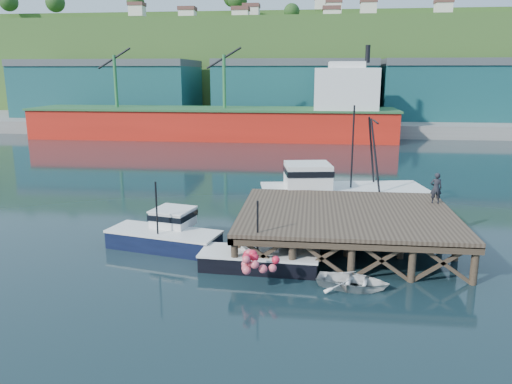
# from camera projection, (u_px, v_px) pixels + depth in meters

# --- Properties ---
(ground) EXTENTS (300.00, 300.00, 0.00)m
(ground) POSITION_uv_depth(u_px,v_px,m) (250.00, 243.00, 29.39)
(ground) COLOR black
(ground) RESTS_ON ground
(wharf) EXTENTS (12.00, 10.00, 2.62)m
(wharf) POSITION_uv_depth(u_px,v_px,m) (346.00, 215.00, 28.15)
(wharf) COLOR brown
(wharf) RESTS_ON ground
(far_quay) EXTENTS (160.00, 40.00, 2.00)m
(far_quay) POSITION_uv_depth(u_px,v_px,m) (295.00, 120.00, 96.82)
(far_quay) COLOR gray
(far_quay) RESTS_ON ground
(warehouse_left) EXTENTS (32.00, 16.00, 9.00)m
(warehouse_left) POSITION_uv_depth(u_px,v_px,m) (110.00, 91.00, 94.60)
(warehouse_left) COLOR #17494C
(warehouse_left) RESTS_ON far_quay
(warehouse_mid) EXTENTS (28.00, 16.00, 9.00)m
(warehouse_mid) POSITION_uv_depth(u_px,v_px,m) (295.00, 92.00, 90.72)
(warehouse_mid) COLOR #17494C
(warehouse_mid) RESTS_ON far_quay
(warehouse_right) EXTENTS (30.00, 16.00, 9.00)m
(warehouse_right) POSITION_uv_depth(u_px,v_px,m) (466.00, 93.00, 87.39)
(warehouse_right) COLOR #17494C
(warehouse_right) RESTS_ON far_quay
(cargo_ship) EXTENTS (55.50, 10.00, 13.75)m
(cargo_ship) POSITION_uv_depth(u_px,v_px,m) (235.00, 117.00, 75.96)
(cargo_ship) COLOR red
(cargo_ship) RESTS_ON ground
(hillside) EXTENTS (220.00, 50.00, 22.00)m
(hillside) POSITION_uv_depth(u_px,v_px,m) (301.00, 68.00, 123.51)
(hillside) COLOR #2D511E
(hillside) RESTS_ON ground
(boat_navy) EXTENTS (6.80, 4.27, 4.03)m
(boat_navy) POSITION_uv_depth(u_px,v_px,m) (166.00, 233.00, 28.55)
(boat_navy) COLOR #0E1532
(boat_navy) RESTS_ON ground
(boat_black) EXTENTS (6.15, 5.16, 3.73)m
(boat_black) POSITION_uv_depth(u_px,v_px,m) (260.00, 254.00, 25.62)
(boat_black) COLOR black
(boat_black) RESTS_ON ground
(trawler) EXTENTS (11.93, 5.89, 7.65)m
(trawler) POSITION_uv_depth(u_px,v_px,m) (339.00, 192.00, 35.10)
(trawler) COLOR beige
(trawler) RESTS_ON ground
(dinghy) EXTENTS (3.75, 3.01, 0.69)m
(dinghy) POSITION_uv_depth(u_px,v_px,m) (353.00, 281.00, 23.09)
(dinghy) COLOR silver
(dinghy) RESTS_ON ground
(dockworker) EXTENTS (0.70, 0.48, 1.86)m
(dockworker) POSITION_uv_depth(u_px,v_px,m) (436.00, 188.00, 29.80)
(dockworker) COLOR black
(dockworker) RESTS_ON wharf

